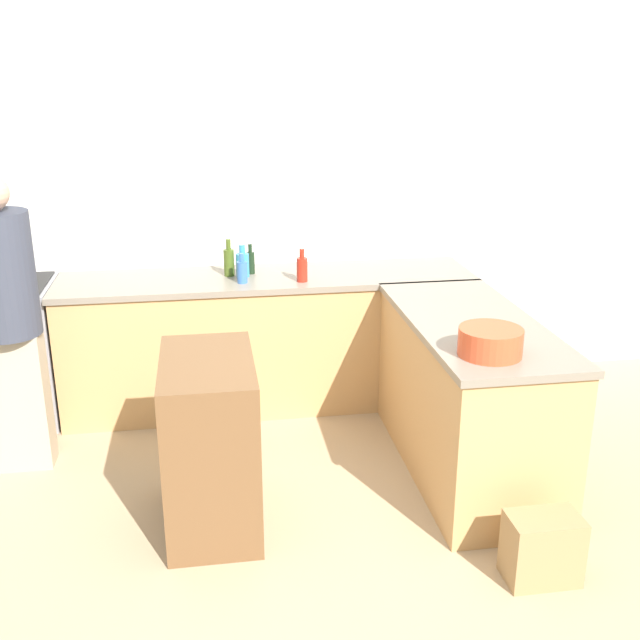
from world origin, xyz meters
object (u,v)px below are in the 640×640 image
Objects in this scene: olive_oil_bottle at (229,261)px; paper_bag at (542,548)px; water_bottle_blue at (242,271)px; mixing_bowl at (490,342)px; range_oven at (11,353)px; person_by_range at (7,316)px; dish_soap_bottle at (243,264)px; hot_sauce_bottle at (302,269)px; wine_bottle_dark at (250,262)px; island_table at (211,442)px.

paper_bag is at bearing -59.18° from olive_oil_bottle.
mixing_bowl is at bearing -52.86° from water_bottle_blue.
range_oven is 0.54× the size of person_by_range.
dish_soap_bottle is 0.13× the size of person_by_range.
paper_bag is (0.83, -1.96, -0.84)m from hot_sauce_bottle.
hot_sauce_bottle reaches higher than mixing_bowl.
paper_bag is (0.11, -0.52, -0.82)m from mixing_bowl.
water_bottle_blue is at bearing -94.81° from dish_soap_bottle.
dish_soap_bottle is 0.86× the size of olive_oil_bottle.
mixing_bowl is at bearing -54.37° from olive_oil_bottle.
paper_bag is at bearing -60.52° from dish_soap_bottle.
water_bottle_blue is 0.23m from wine_bottle_dark.
dish_soap_bottle is at bearing 79.35° from island_table.
island_table is at bearing 171.46° from mixing_bowl.
dish_soap_bottle reaches higher than range_oven.
range_oven reaches higher than paper_bag.
mixing_bowl is 0.18× the size of person_by_range.
dish_soap_bottle is at bearing 124.14° from mixing_bowl.
range_oven is at bearing 148.31° from mixing_bowl.
dish_soap_bottle is at bearing -129.08° from wine_bottle_dark.
wine_bottle_dark is (0.14, 0.03, -0.02)m from olive_oil_bottle.
hot_sauce_bottle is 0.13× the size of person_by_range.
water_bottle_blue is (-1.11, 1.46, 0.01)m from mixing_bowl.
island_table is at bearing -34.71° from person_by_range.
mixing_bowl reaches higher than range_oven.
olive_oil_bottle reaches higher than water_bottle_blue.
hot_sauce_bottle is 0.39m from water_bottle_blue.
range_oven is 0.84m from person_by_range.
hot_sauce_bottle reaches higher than water_bottle_blue.
dish_soap_bottle reaches higher than mixing_bowl.
mixing_bowl is 0.98m from paper_bag.
island_table is 1.66m from paper_bag.
mixing_bowl is at bearing -55.86° from dish_soap_bottle.
olive_oil_bottle is (-0.09, 0.04, 0.01)m from dish_soap_bottle.
mixing_bowl is 0.94× the size of paper_bag.
mixing_bowl is 1.46× the size of dish_soap_bottle.
dish_soap_bottle is 2.59m from paper_bag.
mixing_bowl is (1.36, -0.20, 0.54)m from island_table.
range_oven is 1.04× the size of island_table.
hot_sauce_bottle reaches higher than wine_bottle_dark.
dish_soap_bottle is (1.54, -0.01, 0.54)m from range_oven.
range_oven is 1.62m from water_bottle_blue.
hot_sauce_bottle is 1.01× the size of dish_soap_bottle.
mixing_bowl is at bearing -21.34° from person_by_range.
olive_oil_bottle reaches higher than dish_soap_bottle.
wine_bottle_dark reaches higher than range_oven.
dish_soap_bottle is 1.06× the size of wine_bottle_dark.
wine_bottle_dark is 0.61× the size of paper_bag.
island_table is at bearing 153.85° from paper_bag.
mixing_bowl is at bearing -58.37° from wine_bottle_dark.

